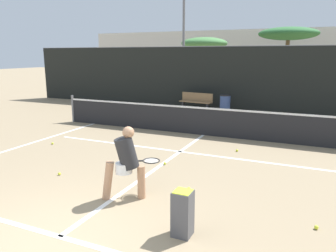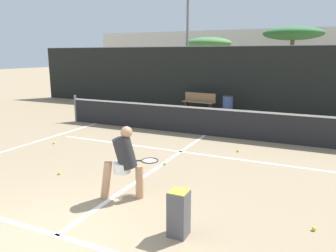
{
  "view_description": "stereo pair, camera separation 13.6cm",
  "coord_description": "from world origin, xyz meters",
  "px_view_note": "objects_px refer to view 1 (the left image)",
  "views": [
    {
      "loc": [
        3.28,
        -2.97,
        2.67
      ],
      "look_at": [
        0.09,
        4.17,
        0.95
      ],
      "focal_mm": 35.0,
      "sensor_mm": 36.0,
      "label": 1
    },
    {
      "loc": [
        3.41,
        -2.91,
        2.67
      ],
      "look_at": [
        0.09,
        4.17,
        0.95
      ],
      "focal_mm": 35.0,
      "sensor_mm": 36.0,
      "label": 2
    }
  ],
  "objects_px": {
    "player_practicing": "(126,161)",
    "ball_hopper": "(183,212)",
    "courtside_bench": "(196,101)",
    "trash_bin": "(225,104)",
    "parked_car": "(329,97)"
  },
  "relations": [
    {
      "from": "player_practicing",
      "to": "ball_hopper",
      "type": "xyz_separation_m",
      "value": [
        1.43,
        -0.78,
        -0.37
      ]
    },
    {
      "from": "courtside_bench",
      "to": "player_practicing",
      "type": "bearing_deg",
      "value": -70.25
    },
    {
      "from": "trash_bin",
      "to": "parked_car",
      "type": "height_order",
      "value": "parked_car"
    },
    {
      "from": "player_practicing",
      "to": "trash_bin",
      "type": "relative_size",
      "value": 1.62
    },
    {
      "from": "courtside_bench",
      "to": "trash_bin",
      "type": "xyz_separation_m",
      "value": [
        1.46,
        -0.18,
        -0.03
      ]
    },
    {
      "from": "courtside_bench",
      "to": "trash_bin",
      "type": "relative_size",
      "value": 1.91
    },
    {
      "from": "trash_bin",
      "to": "parked_car",
      "type": "xyz_separation_m",
      "value": [
        4.34,
        3.04,
        0.2
      ]
    },
    {
      "from": "trash_bin",
      "to": "parked_car",
      "type": "distance_m",
      "value": 5.3
    },
    {
      "from": "ball_hopper",
      "to": "courtside_bench",
      "type": "bearing_deg",
      "value": 108.28
    },
    {
      "from": "player_practicing",
      "to": "ball_hopper",
      "type": "height_order",
      "value": "player_practicing"
    },
    {
      "from": "ball_hopper",
      "to": "parked_car",
      "type": "height_order",
      "value": "parked_car"
    },
    {
      "from": "ball_hopper",
      "to": "trash_bin",
      "type": "relative_size",
      "value": 0.82
    },
    {
      "from": "player_practicing",
      "to": "parked_car",
      "type": "bearing_deg",
      "value": 46.64
    },
    {
      "from": "courtside_bench",
      "to": "parked_car",
      "type": "xyz_separation_m",
      "value": [
        5.79,
        2.86,
        0.17
      ]
    },
    {
      "from": "player_practicing",
      "to": "courtside_bench",
      "type": "xyz_separation_m",
      "value": [
        -2.07,
        9.82,
        -0.28
      ]
    }
  ]
}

